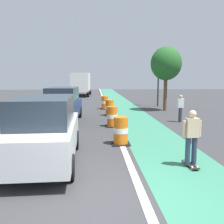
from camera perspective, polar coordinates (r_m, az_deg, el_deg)
ground_plane at (r=5.55m, az=-2.19°, el=-20.24°), size 100.00×100.00×0.00m
bike_lane_strip at (r=17.28m, az=4.59°, el=-0.81°), size 2.50×80.00×0.01m
lane_divider_stripe at (r=17.13m, az=-0.38°, el=-0.86°), size 0.20×80.00×0.01m
skateboarder_on_lane at (r=7.64m, az=17.80°, el=-5.39°), size 0.57×0.81×1.69m
parked_suv_nearest at (r=7.88m, az=-15.21°, el=-3.96°), size 2.02×4.65×2.04m
parked_suv_second at (r=15.14m, az=-11.19°, el=1.77°), size 2.05×4.66×2.04m
traffic_barrel_front at (r=9.79m, az=2.03°, el=-4.39°), size 0.73×0.73×1.09m
traffic_barrel_mid at (r=13.31m, az=0.07°, el=-1.10°), size 0.73×0.73×1.09m
traffic_barrel_back at (r=17.19m, az=-0.55°, el=0.95°), size 0.73×0.73×1.09m
traffic_barrel_far at (r=20.72m, az=-1.66°, el=2.14°), size 0.73×0.73×1.09m
delivery_truck_down_block at (r=35.91m, az=-6.98°, el=6.63°), size 2.58×7.68×3.23m
traffic_light_corner at (r=23.11m, az=10.66°, el=9.97°), size 0.41×0.32×5.10m
pedestrian_crossing at (r=15.16m, az=15.43°, el=0.99°), size 0.34×0.20×1.61m
street_tree_sidewalk at (r=20.14m, az=12.30°, el=10.73°), size 2.40×2.40×5.00m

